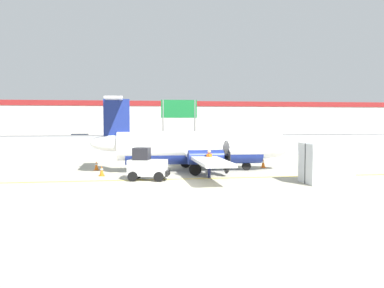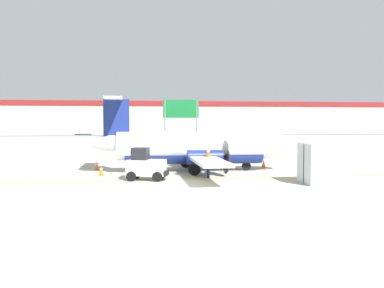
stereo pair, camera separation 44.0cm
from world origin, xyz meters
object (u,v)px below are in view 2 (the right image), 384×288
at_px(parked_car_1, 83,140).
at_px(parked_car_2, 141,142).
at_px(traffic_cone_far_left, 97,166).
at_px(parked_car_0, 16,145).
at_px(ground_crew_worker, 208,162).
at_px(traffic_cone_near_left, 101,171).
at_px(traffic_cone_near_right, 264,164).
at_px(parked_car_4, 231,140).
at_px(parked_car_3, 180,141).
at_px(baggage_tug, 146,165).
at_px(cargo_container, 325,164).
at_px(commuter_airplane, 198,148).
at_px(highway_sign, 181,114).
at_px(parked_car_5, 281,141).

bearing_deg(parked_car_1, parked_car_2, 134.82).
distance_m(traffic_cone_far_left, parked_car_2, 20.66).
relative_size(traffic_cone_far_left, parked_car_0, 0.15).
bearing_deg(ground_crew_worker, traffic_cone_near_left, 169.26).
height_order(traffic_cone_near_right, parked_car_4, parked_car_4).
height_order(traffic_cone_far_left, parked_car_2, parked_car_2).
xyz_separation_m(traffic_cone_near_right, parked_car_0, (-21.13, 16.00, 0.58)).
bearing_deg(parked_car_4, parked_car_3, 9.78).
bearing_deg(baggage_tug, parked_car_1, 116.65).
bearing_deg(traffic_cone_near_right, traffic_cone_far_left, 178.49).
bearing_deg(traffic_cone_near_left, parked_car_3, 72.23).
bearing_deg(baggage_tug, cargo_container, -1.34).
distance_m(cargo_container, parked_car_2, 30.04).
distance_m(commuter_airplane, parked_car_1, 31.94).
distance_m(traffic_cone_far_left, highway_sign, 14.83).
height_order(parked_car_0, highway_sign, highway_sign).
bearing_deg(traffic_cone_near_left, parked_car_2, 82.37).
xyz_separation_m(cargo_container, highway_sign, (-5.41, 20.55, 3.04)).
bearing_deg(traffic_cone_far_left, commuter_airplane, -13.72).
relative_size(cargo_container, parked_car_3, 0.56).
bearing_deg(commuter_airplane, ground_crew_worker, -87.73).
bearing_deg(parked_car_1, traffic_cone_far_left, 99.55).
bearing_deg(parked_car_1, ground_crew_worker, 109.69).
bearing_deg(highway_sign, parked_car_4, 54.67).
relative_size(parked_car_2, parked_car_3, 0.96).
bearing_deg(parked_car_3, parked_car_4, -171.49).
height_order(baggage_tug, ground_crew_worker, baggage_tug).
relative_size(traffic_cone_near_left, parked_car_4, 0.15).
distance_m(commuter_airplane, baggage_tug, 5.34).
relative_size(commuter_airplane, parked_car_4, 3.67).
distance_m(baggage_tug, cargo_container, 10.04).
relative_size(baggage_tug, parked_car_0, 0.60).
bearing_deg(parked_car_5, parked_car_3, 167.82).
distance_m(traffic_cone_near_right, parked_car_0, 26.51).
height_order(cargo_container, parked_car_0, cargo_container).
bearing_deg(parked_car_0, parked_car_1, -111.00).
relative_size(cargo_container, traffic_cone_near_right, 3.81).
xyz_separation_m(ground_crew_worker, parked_car_4, (8.35, 28.43, -0.06)).
height_order(traffic_cone_far_left, parked_car_0, parked_car_0).
bearing_deg(parked_car_5, parked_car_1, 155.23).
bearing_deg(traffic_cone_near_left, parked_car_5, 48.98).
distance_m(traffic_cone_near_left, parked_car_0, 21.23).
bearing_deg(parked_car_0, parked_car_5, -170.16).
distance_m(ground_crew_worker, parked_car_0, 26.26).
relative_size(ground_crew_worker, traffic_cone_far_left, 2.66).
distance_m(commuter_airplane, traffic_cone_far_left, 7.16).
distance_m(baggage_tug, parked_car_3, 27.35).
distance_m(traffic_cone_near_left, parked_car_2, 23.73).
xyz_separation_m(commuter_airplane, baggage_tug, (-3.66, -3.82, -0.75)).
bearing_deg(parked_car_2, commuter_airplane, 97.10).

